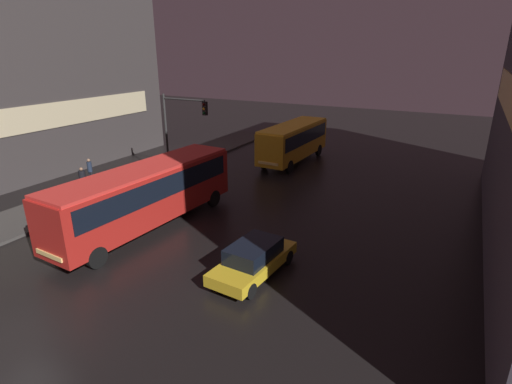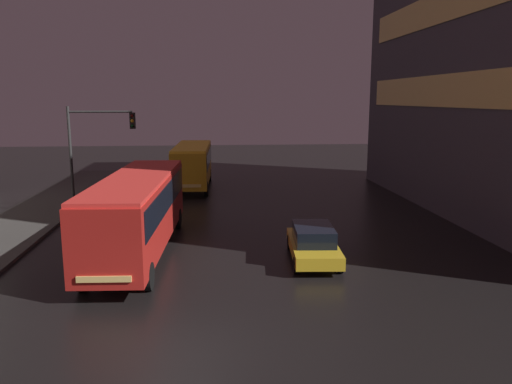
% 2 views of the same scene
% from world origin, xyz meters
% --- Properties ---
extents(ground_plane, '(120.00, 120.00, 0.00)m').
position_xyz_m(ground_plane, '(0.00, 0.00, 0.00)').
color(ground_plane, black).
extents(sidewalk_left, '(4.00, 48.00, 0.15)m').
position_xyz_m(sidewalk_left, '(-9.00, 10.00, 0.07)').
color(sidewalk_left, '#3D3A38').
rests_on(sidewalk_left, ground).
extents(bus_near, '(3.14, 11.58, 3.38)m').
position_xyz_m(bus_near, '(-2.06, 9.00, 2.08)').
color(bus_near, '#AD1E19').
rests_on(bus_near, ground).
extents(bus_far, '(2.77, 9.16, 3.23)m').
position_xyz_m(bus_far, '(-0.30, 24.94, 1.99)').
color(bus_far, orange).
rests_on(bus_far, ground).
extents(car_taxi, '(2.17, 4.65, 1.46)m').
position_xyz_m(car_taxi, '(5.24, 7.39, 0.75)').
color(car_taxi, gold).
rests_on(car_taxi, ground).
extents(pedestrian_mid, '(0.49, 0.49, 1.74)m').
position_xyz_m(pedestrian_mid, '(-9.35, 10.87, 1.21)').
color(pedestrian_mid, black).
rests_on(pedestrian_mid, sidewalk_left).
extents(pedestrian_far, '(0.45, 0.45, 1.80)m').
position_xyz_m(pedestrian_far, '(-10.48, 12.45, 1.19)').
color(pedestrian_far, black).
rests_on(pedestrian_far, sidewalk_left).
extents(traffic_light_main, '(3.71, 0.35, 6.19)m').
position_xyz_m(traffic_light_main, '(-5.45, 16.41, 4.23)').
color(traffic_light_main, '#2D2D2D').
rests_on(traffic_light_main, ground).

